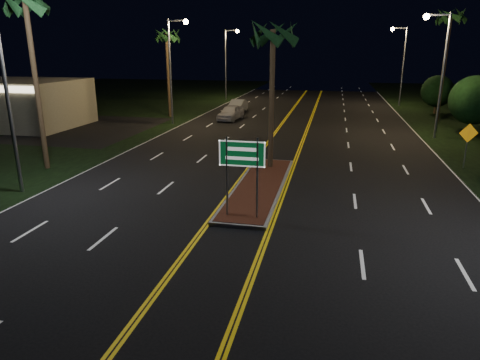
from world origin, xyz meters
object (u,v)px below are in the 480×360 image
(shrub_far, at_px, (437,91))
(highway_sign, at_px, (242,161))
(streetlight_left_mid, at_px, (174,60))
(palm_left_near, at_px, (25,5))
(streetlight_right_mid, at_px, (439,62))
(shrub_mid, at_px, (475,100))
(streetlight_left_far, at_px, (228,56))
(median_island, at_px, (260,186))
(car_far, at_px, (237,105))
(streetlight_right_far, at_px, (401,57))
(palm_left_far, at_px, (166,36))
(palm_median, at_px, (273,34))
(streetlight_left_near, at_px, (11,70))
(car_near, at_px, (231,111))
(warning_sign, at_px, (468,139))
(palm_right_far, at_px, (451,18))

(shrub_far, bearing_deg, highway_sign, -112.57)
(streetlight_left_mid, bearing_deg, palm_left_near, -96.73)
(streetlight_right_mid, relative_size, palm_left_near, 0.92)
(streetlight_left_mid, relative_size, shrub_mid, 1.95)
(shrub_far, bearing_deg, streetlight_left_far, 161.86)
(median_island, bearing_deg, shrub_far, 64.55)
(car_far, bearing_deg, streetlight_right_mid, -29.07)
(streetlight_right_far, bearing_deg, palm_left_far, -149.12)
(palm_median, bearing_deg, streetlight_right_far, 71.38)
(streetlight_right_mid, bearing_deg, shrub_mid, 30.56)
(highway_sign, bearing_deg, streetlight_left_mid, 116.59)
(highway_sign, distance_m, streetlight_left_near, 11.17)
(streetlight_left_mid, relative_size, car_far, 1.92)
(streetlight_right_far, relative_size, car_far, 1.92)
(streetlight_right_far, bearing_deg, palm_median, -108.62)
(highway_sign, relative_size, shrub_mid, 0.69)
(shrub_mid, bearing_deg, car_far, 157.82)
(streetlight_left_far, bearing_deg, palm_left_near, -93.00)
(car_near, bearing_deg, streetlight_left_far, 110.79)
(streetlight_right_far, distance_m, palm_left_far, 27.36)
(warning_sign, bearing_deg, streetlight_left_near, -168.67)
(streetlight_left_near, bearing_deg, streetlight_right_far, 60.81)
(streetlight_left_near, xyz_separation_m, warning_sign, (21.41, 9.14, -3.99))
(streetlight_left_mid, distance_m, car_near, 7.23)
(highway_sign, height_order, streetlight_left_far, streetlight_left_far)
(streetlight_left_far, bearing_deg, highway_sign, -75.56)
(car_near, xyz_separation_m, car_far, (-0.51, 5.26, -0.05))
(streetlight_left_mid, relative_size, streetlight_left_far, 1.00)
(streetlight_left_near, bearing_deg, median_island, 15.78)
(highway_sign, relative_size, streetlight_left_far, 0.36)
(streetlight_left_near, height_order, shrub_mid, streetlight_left_near)
(palm_right_far, bearing_deg, streetlight_left_near, -132.00)
(streetlight_left_near, distance_m, car_near, 24.11)
(car_near, bearing_deg, streetlight_right_mid, -10.78)
(palm_left_near, height_order, car_near, palm_left_near)
(streetlight_right_mid, height_order, streetlight_right_far, same)
(shrub_mid, bearing_deg, streetlight_right_mid, -149.44)
(streetlight_right_far, bearing_deg, warning_sign, -89.63)
(median_island, xyz_separation_m, shrub_mid, (14.00, 17.00, 2.64))
(palm_left_far, height_order, warning_sign, palm_left_far)
(palm_left_near, bearing_deg, median_island, -4.57)
(warning_sign, bearing_deg, shrub_far, 70.73)
(shrub_far, bearing_deg, shrub_mid, -89.05)
(streetlight_right_mid, bearing_deg, streetlight_left_near, -139.70)
(streetlight_left_near, bearing_deg, warning_sign, 23.12)
(car_near, bearing_deg, median_island, -66.29)
(car_near, bearing_deg, highway_sign, -69.13)
(highway_sign, height_order, palm_left_far, palm_left_far)
(median_island, distance_m, streetlight_right_far, 37.00)
(palm_right_far, relative_size, shrub_mid, 2.23)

